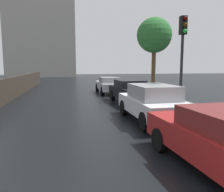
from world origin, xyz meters
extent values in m
cube|color=black|center=(2.97, 11.83, 0.64)|extent=(1.87, 4.14, 0.60)
cube|color=black|center=(2.96, 12.02, 1.15)|extent=(1.56, 1.92, 0.41)
cylinder|color=black|center=(2.13, 13.13, 0.34)|extent=(0.25, 0.69, 0.68)
cylinder|color=black|center=(3.67, 13.20, 0.34)|extent=(0.25, 0.69, 0.68)
cylinder|color=black|center=(2.26, 10.45, 0.34)|extent=(0.25, 0.69, 0.68)
cylinder|color=black|center=(3.81, 10.53, 0.34)|extent=(0.25, 0.69, 0.68)
cylinder|color=black|center=(1.62, 4.35, 0.30)|extent=(0.25, 0.62, 0.61)
cylinder|color=black|center=(3.24, 4.43, 0.30)|extent=(0.25, 0.62, 0.61)
cube|color=#B2B5BA|center=(2.62, 17.03, 0.61)|extent=(1.66, 4.53, 0.56)
cube|color=gray|center=(2.62, 16.71, 1.09)|extent=(1.46, 1.95, 0.42)
cylinder|color=black|center=(1.86, 18.52, 0.33)|extent=(0.22, 0.66, 0.66)
cylinder|color=black|center=(3.38, 18.52, 0.33)|extent=(0.22, 0.66, 0.66)
cylinder|color=black|center=(1.86, 15.53, 0.33)|extent=(0.22, 0.66, 0.66)
cylinder|color=black|center=(3.38, 15.53, 0.33)|extent=(0.22, 0.66, 0.66)
cube|color=silver|center=(2.57, 7.43, 0.63)|extent=(1.76, 4.03, 0.59)
cube|color=gray|center=(2.57, 7.28, 1.19)|extent=(1.52, 2.14, 0.54)
cylinder|color=black|center=(1.77, 8.73, 0.33)|extent=(0.23, 0.67, 0.67)
cylinder|color=black|center=(3.33, 8.76, 0.33)|extent=(0.23, 0.67, 0.67)
cylinder|color=black|center=(1.82, 6.09, 0.33)|extent=(0.23, 0.67, 0.67)
cylinder|color=black|center=(3.37, 6.12, 0.33)|extent=(0.23, 0.67, 0.67)
cylinder|color=black|center=(4.10, 8.00, 1.82)|extent=(0.12, 0.12, 3.35)
cube|color=black|center=(4.10, 8.00, 3.87)|extent=(0.26, 0.26, 0.75)
sphere|color=#360503|center=(4.10, 7.82, 4.12)|extent=(0.17, 0.17, 0.17)
sphere|color=#392405|center=(4.10, 7.82, 3.87)|extent=(0.17, 0.17, 0.17)
sphere|color=green|center=(4.10, 7.82, 3.62)|extent=(0.17, 0.17, 0.17)
cylinder|color=#4C3823|center=(6.62, 17.51, 1.87)|extent=(0.35, 0.35, 3.74)
sphere|color=#28662D|center=(6.62, 17.51, 4.77)|extent=(2.95, 2.95, 2.95)
cube|color=#9E9993|center=(-5.74, 48.97, 11.62)|extent=(13.57, 11.35, 23.24)
camera|label=1|loc=(-0.68, -0.88, 2.19)|focal=36.04mm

